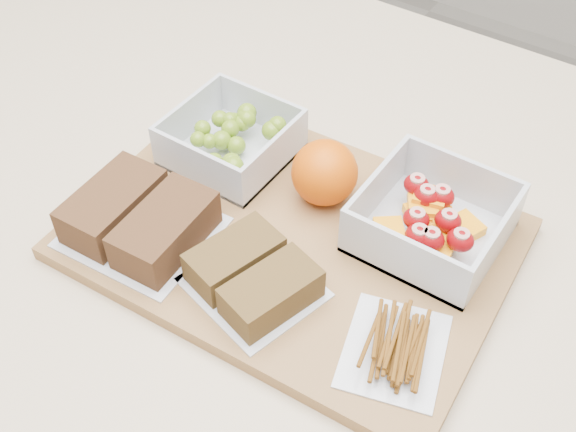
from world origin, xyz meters
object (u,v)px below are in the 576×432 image
cutting_board (292,239)px  pretzel_bag (395,344)px  orange (325,173)px  sandwich_bag_center (253,276)px  fruit_container (431,222)px  grape_container (233,140)px  sandwich_bag_left (139,219)px

cutting_board → pretzel_bag: 0.17m
cutting_board → orange: orange is taller
cutting_board → sandwich_bag_center: (0.01, -0.08, 0.03)m
fruit_container → pretzel_bag: (0.04, -0.14, -0.01)m
grape_container → fruit_container: size_ratio=0.91×
grape_container → orange: (0.12, 0.00, 0.01)m
grape_container → pretzel_bag: (0.27, -0.13, -0.01)m
sandwich_bag_center → pretzel_bag: (0.14, 0.01, -0.01)m
cutting_board → sandwich_bag_left: (-0.12, -0.08, 0.03)m
fruit_container → orange: size_ratio=1.94×
grape_container → sandwich_bag_left: size_ratio=0.83×
cutting_board → orange: size_ratio=6.09×
cutting_board → pretzel_bag: bearing=-26.4°
fruit_container → sandwich_bag_center: 0.18m
orange → grape_container: bearing=-179.8°
sandwich_bag_left → cutting_board: bearing=33.9°
fruit_container → grape_container: bearing=-177.3°
grape_container → pretzel_bag: grape_container is taller
orange → fruit_container: bearing=5.2°
grape_container → pretzel_bag: 0.30m
sandwich_bag_center → pretzel_bag: bearing=4.9°
fruit_container → orange: bearing=-174.8°
sandwich_bag_left → pretzel_bag: 0.28m
orange → sandwich_bag_left: (-0.12, -0.15, -0.01)m
fruit_container → orange: 0.12m
cutting_board → sandwich_bag_left: size_ratio=2.84×
fruit_container → sandwich_bag_left: fruit_container is taller
sandwich_bag_left → pretzel_bag: (0.28, 0.02, -0.01)m
fruit_container → pretzel_bag: fruit_container is taller
sandwich_bag_left → sandwich_bag_center: bearing=2.7°
sandwich_bag_left → pretzel_bag: size_ratio=1.20×
grape_container → sandwich_bag_left: (-0.01, -0.15, -0.00)m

